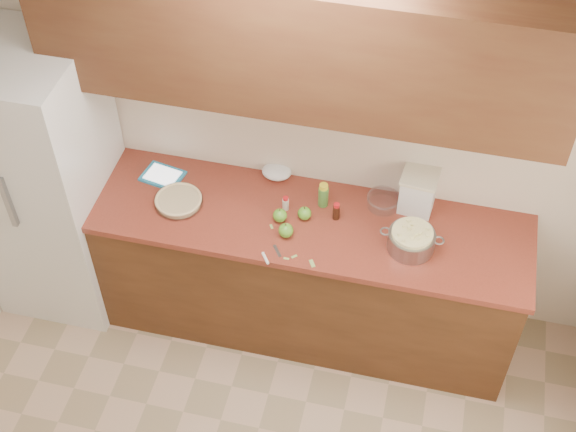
% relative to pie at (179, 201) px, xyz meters
% --- Properties ---
extents(room_shell, '(3.60, 3.60, 3.60)m').
position_rel_pie_xyz_m(room_shell, '(0.63, -1.43, 0.36)').
color(room_shell, tan).
rests_on(room_shell, ground).
extents(counter_run, '(2.64, 0.68, 0.92)m').
position_rel_pie_xyz_m(counter_run, '(0.63, 0.04, -0.48)').
color(counter_run, '#573018').
rests_on(counter_run, ground).
extents(upper_cabinets, '(2.60, 0.34, 0.70)m').
position_rel_pie_xyz_m(upper_cabinets, '(0.63, 0.20, 1.01)').
color(upper_cabinets, '#533119').
rests_on(upper_cabinets, room_shell).
extents(fridge, '(0.70, 0.70, 1.80)m').
position_rel_pie_xyz_m(fridge, '(-0.81, 0.01, -0.04)').
color(fridge, silver).
rests_on(fridge, ground).
extents(pie, '(0.27, 0.27, 0.04)m').
position_rel_pie_xyz_m(pie, '(0.00, 0.00, 0.00)').
color(pie, silver).
rests_on(pie, counter_run).
extents(colander, '(0.34, 0.25, 0.13)m').
position_rel_pie_xyz_m(colander, '(1.30, -0.03, 0.04)').
color(colander, gray).
rests_on(colander, counter_run).
extents(flour_canister, '(0.21, 0.21, 0.24)m').
position_rel_pie_xyz_m(flour_canister, '(1.29, 0.28, 0.10)').
color(flour_canister, white).
rests_on(flour_canister, counter_run).
extents(tablet, '(0.26, 0.21, 0.02)m').
position_rel_pie_xyz_m(tablet, '(-0.16, 0.18, -0.01)').
color(tablet, teal).
rests_on(tablet, counter_run).
extents(paring_knife, '(0.11, 0.14, 0.02)m').
position_rel_pie_xyz_m(paring_knife, '(0.58, -0.27, -0.02)').
color(paring_knife, gray).
rests_on(paring_knife, counter_run).
extents(lemon_bottle, '(0.06, 0.06, 0.15)m').
position_rel_pie_xyz_m(lemon_bottle, '(0.78, 0.18, 0.05)').
color(lemon_bottle, '#4C8C38').
rests_on(lemon_bottle, counter_run).
extents(cinnamon_shaker, '(0.04, 0.04, 0.09)m').
position_rel_pie_xyz_m(cinnamon_shaker, '(0.59, 0.10, 0.02)').
color(cinnamon_shaker, beige).
rests_on(cinnamon_shaker, counter_run).
extents(vanilla_bottle, '(0.04, 0.04, 0.11)m').
position_rel_pie_xyz_m(vanilla_bottle, '(0.87, 0.09, 0.03)').
color(vanilla_bottle, black).
rests_on(vanilla_bottle, counter_run).
extents(mixing_bowl, '(0.19, 0.19, 0.07)m').
position_rel_pie_xyz_m(mixing_bowl, '(1.11, 0.25, 0.02)').
color(mixing_bowl, silver).
rests_on(mixing_bowl, counter_run).
extents(paper_towel, '(0.20, 0.18, 0.07)m').
position_rel_pie_xyz_m(paper_towel, '(0.48, 0.34, 0.01)').
color(paper_towel, white).
rests_on(paper_towel, counter_run).
extents(apple_left, '(0.08, 0.08, 0.09)m').
position_rel_pie_xyz_m(apple_left, '(0.58, 0.01, 0.02)').
color(apple_left, '#559B27').
rests_on(apple_left, counter_run).
extents(apple_center, '(0.08, 0.08, 0.09)m').
position_rel_pie_xyz_m(apple_center, '(0.70, 0.05, 0.02)').
color(apple_center, '#559B27').
rests_on(apple_center, counter_run).
extents(apple_front, '(0.08, 0.08, 0.09)m').
position_rel_pie_xyz_m(apple_front, '(0.64, -0.09, 0.02)').
color(apple_front, '#559B27').
rests_on(apple_front, counter_run).
extents(peel_a, '(0.03, 0.03, 0.00)m').
position_rel_pie_xyz_m(peel_a, '(0.71, -0.23, -0.02)').
color(peel_a, '#94B859').
rests_on(peel_a, counter_run).
extents(peel_b, '(0.03, 0.01, 0.00)m').
position_rel_pie_xyz_m(peel_b, '(0.67, -0.25, -0.02)').
color(peel_b, '#94B859').
rests_on(peel_b, counter_run).
extents(peel_c, '(0.03, 0.03, 0.00)m').
position_rel_pie_xyz_m(peel_c, '(0.54, -0.05, -0.02)').
color(peel_c, '#94B859').
rests_on(peel_c, counter_run).
extents(peel_d, '(0.04, 0.06, 0.00)m').
position_rel_pie_xyz_m(peel_d, '(0.81, -0.25, -0.02)').
color(peel_d, '#94B859').
rests_on(peel_d, counter_run).
extents(peel_e, '(0.04, 0.05, 0.00)m').
position_rel_pie_xyz_m(peel_e, '(0.63, -0.04, -0.02)').
color(peel_e, '#94B859').
rests_on(peel_e, counter_run).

